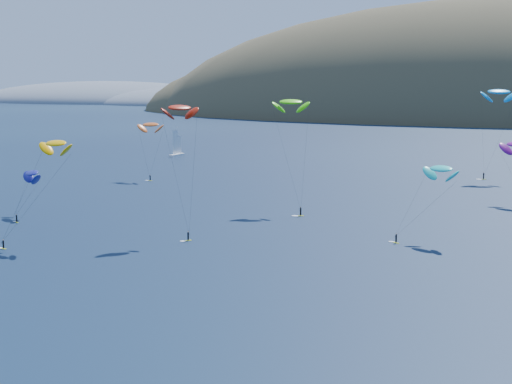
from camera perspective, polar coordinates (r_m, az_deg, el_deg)
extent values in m
ellipsoid|color=#3D3526|center=(603.38, 18.71, 4.57)|extent=(600.00, 300.00, 210.00)
ellipsoid|color=#3D3526|center=(660.81, 4.84, 5.84)|extent=(340.00, 240.00, 120.00)
ellipsoid|color=slate|center=(962.55, -11.90, 6.90)|extent=(400.00, 240.00, 60.00)
ellipsoid|color=slate|center=(856.97, -5.52, 6.87)|extent=(240.00, 180.00, 44.00)
cube|color=white|center=(277.81, -6.36, 2.94)|extent=(2.90, 8.10, 0.95)
cylinder|color=white|center=(277.74, -6.33, 4.09)|extent=(0.15, 0.15, 11.10)
cube|color=#C5D617|center=(212.03, -8.46, 0.91)|extent=(1.36, 0.42, 0.07)
cylinder|color=black|center=(211.91, -8.46, 1.13)|extent=(0.32, 0.32, 1.45)
sphere|color=#8C6047|center=(211.80, -8.47, 1.36)|extent=(0.24, 0.24, 0.24)
ellipsoid|color=#D9591E|center=(215.79, -8.43, 5.36)|extent=(8.22, 3.96, 4.54)
cube|color=#C5D617|center=(134.02, -19.54, -4.30)|extent=(1.30, 0.58, 0.07)
cylinder|color=black|center=(133.85, -19.56, -3.97)|extent=(0.29, 0.29, 1.34)
sphere|color=#8C6047|center=(133.68, -19.58, -3.64)|extent=(0.23, 0.23, 0.23)
ellipsoid|color=#FFB601|center=(135.66, -15.72, 3.78)|extent=(8.02, 4.80, 4.19)
cube|color=#C5D617|center=(156.39, 3.59, -1.92)|extent=(1.56, 1.04, 0.08)
cylinder|color=black|center=(156.21, 3.59, -1.57)|extent=(0.36, 0.36, 1.62)
sphere|color=#8C6047|center=(156.04, 3.59, -1.23)|extent=(0.27, 0.27, 0.27)
ellipsoid|color=#49E40B|center=(165.72, 2.81, 7.22)|extent=(9.06, 6.93, 4.58)
cube|color=#C5D617|center=(222.97, 17.73, 0.97)|extent=(1.67, 1.03, 0.09)
cylinder|color=black|center=(222.84, 17.75, 1.23)|extent=(0.38, 0.38, 1.72)
sphere|color=#8C6047|center=(222.71, 17.76, 1.48)|extent=(0.29, 0.29, 0.29)
ellipsoid|color=#038FDC|center=(225.90, 18.87, 7.61)|extent=(11.48, 8.37, 5.82)
cube|color=#C5D617|center=(133.28, 11.14, -4.01)|extent=(1.32, 1.03, 0.07)
cylinder|color=black|center=(133.09, 11.15, -3.66)|extent=(0.31, 0.31, 1.41)
sphere|color=#8C6047|center=(132.92, 11.16, -3.32)|extent=(0.24, 0.24, 0.24)
ellipsoid|color=#13C4BD|center=(136.46, 14.59, 1.82)|extent=(8.29, 7.03, 4.23)
cube|color=#C5D617|center=(133.19, -5.45, -3.89)|extent=(1.09, 1.29, 0.07)
cylinder|color=black|center=(133.01, -5.45, -3.54)|extent=(0.31, 0.31, 1.41)
sphere|color=#8C6047|center=(132.84, -5.46, -3.19)|extent=(0.24, 0.24, 0.24)
ellipsoid|color=#AC1A08|center=(137.10, -6.13, 6.73)|extent=(7.08, 7.93, 4.09)
cube|color=#C5D617|center=(157.36, -18.59, -2.31)|extent=(1.28, 1.03, 0.07)
cylinder|color=black|center=(157.21, -18.60, -2.02)|extent=(0.30, 0.30, 1.38)
sphere|color=#8C6047|center=(157.07, -18.62, -1.74)|extent=(0.23, 0.23, 0.23)
ellipsoid|color=navy|center=(163.88, -17.49, 1.47)|extent=(8.41, 7.25, 4.30)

